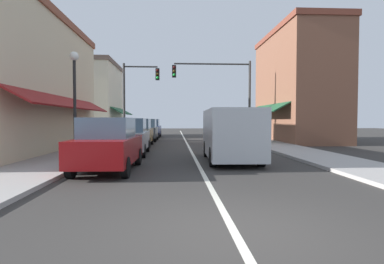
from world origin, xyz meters
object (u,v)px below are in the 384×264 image
object	(u,v)px
traffic_signal_mast_arm	(223,86)
parked_car_nearest_left	(108,145)
parked_car_third_left	(138,133)
traffic_signal_left_corner	(135,91)
van_in_lane	(231,133)
street_lamp_left_near	(75,87)
parked_car_far_left	(146,130)
parked_car_second_left	(129,137)
parked_car_distant_left	(151,128)

from	to	relation	value
traffic_signal_mast_arm	parked_car_nearest_left	bearing A→B (deg)	-114.14
parked_car_third_left	traffic_signal_left_corner	xyz separation A→B (m)	(-0.69, 4.41, 3.08)
van_in_lane	street_lamp_left_near	world-z (taller)	street_lamp_left_near
parked_car_third_left	parked_car_far_left	bearing A→B (deg)	89.08
parked_car_nearest_left	van_in_lane	distance (m)	5.05
parked_car_second_left	traffic_signal_mast_arm	distance (m)	10.68
parked_car_third_left	street_lamp_left_near	world-z (taller)	street_lamp_left_near
parked_car_second_left	parked_car_distant_left	world-z (taller)	same
parked_car_far_left	traffic_signal_left_corner	distance (m)	3.28
parked_car_second_left	van_in_lane	size ratio (longest dim) A/B	0.79
parked_car_third_left	traffic_signal_mast_arm	distance (m)	7.66
parked_car_nearest_left	parked_car_far_left	bearing A→B (deg)	91.50
parked_car_far_left	traffic_signal_mast_arm	world-z (taller)	traffic_signal_mast_arm
parked_car_distant_left	parked_car_third_left	bearing A→B (deg)	-89.89
parked_car_nearest_left	traffic_signal_left_corner	bearing A→B (deg)	94.60
parked_car_third_left	traffic_signal_mast_arm	size ratio (longest dim) A/B	0.67
parked_car_nearest_left	parked_car_third_left	xyz separation A→B (m)	(-0.16, 9.81, 0.00)
parked_car_second_left	street_lamp_left_near	world-z (taller)	street_lamp_left_near
parked_car_second_left	parked_car_distant_left	size ratio (longest dim) A/B	1.00
parked_car_nearest_left	parked_car_second_left	xyz separation A→B (m)	(-0.01, 4.88, 0.00)
parked_car_far_left	street_lamp_left_near	world-z (taller)	street_lamp_left_near
traffic_signal_left_corner	traffic_signal_mast_arm	bearing A→B (deg)	-9.27
van_in_lane	traffic_signal_mast_arm	world-z (taller)	traffic_signal_mast_arm
van_in_lane	parked_car_nearest_left	bearing A→B (deg)	-151.41
parked_car_second_left	traffic_signal_left_corner	distance (m)	9.87
parked_car_third_left	street_lamp_left_near	bearing A→B (deg)	-102.93
parked_car_nearest_left	parked_car_distant_left	bearing A→B (deg)	91.34
parked_car_second_left	parked_car_distant_left	distance (m)	14.91
parked_car_second_left	parked_car_nearest_left	bearing A→B (deg)	-90.83
traffic_signal_mast_arm	street_lamp_left_near	distance (m)	13.22
parked_car_third_left	traffic_signal_left_corner	world-z (taller)	traffic_signal_left_corner
parked_car_nearest_left	parked_car_distant_left	world-z (taller)	same
parked_car_nearest_left	van_in_lane	world-z (taller)	van_in_lane
parked_car_far_left	street_lamp_left_near	xyz separation A→B (m)	(-1.76, -12.57, 2.14)
parked_car_third_left	van_in_lane	xyz separation A→B (m)	(4.65, -7.53, 0.27)
traffic_signal_mast_arm	street_lamp_left_near	size ratio (longest dim) A/B	1.38
van_in_lane	street_lamp_left_near	bearing A→B (deg)	-179.98
van_in_lane	street_lamp_left_near	size ratio (longest dim) A/B	1.18
van_in_lane	traffic_signal_left_corner	xyz separation A→B (m)	(-5.34, 11.94, 2.81)
parked_car_third_left	street_lamp_left_near	distance (m)	7.83
traffic_signal_mast_arm	parked_car_far_left	bearing A→B (deg)	162.22
traffic_signal_mast_arm	parked_car_third_left	bearing A→B (deg)	-151.24
traffic_signal_left_corner	van_in_lane	bearing A→B (deg)	-65.90
parked_car_far_left	parked_car_distant_left	distance (m)	4.75
parked_car_distant_left	traffic_signal_mast_arm	world-z (taller)	traffic_signal_mast_arm
parked_car_nearest_left	parked_car_second_left	bearing A→B (deg)	91.33
parked_car_third_left	traffic_signal_left_corner	size ratio (longest dim) A/B	0.68
parked_car_nearest_left	traffic_signal_mast_arm	bearing A→B (deg)	67.06
parked_car_third_left	parked_car_distant_left	distance (m)	9.97
parked_car_distant_left	traffic_signal_mast_arm	xyz separation A→B (m)	(5.93, -6.66, 3.35)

